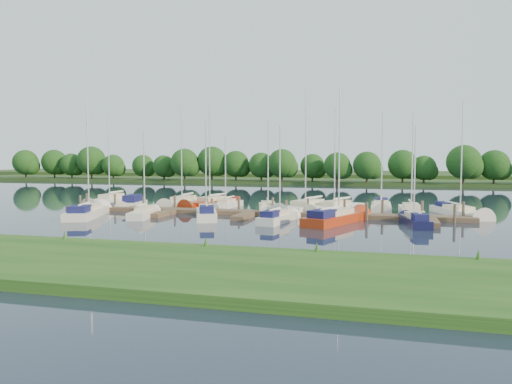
% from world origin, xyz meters
% --- Properties ---
extents(ground, '(260.00, 260.00, 0.00)m').
position_xyz_m(ground, '(0.00, 0.00, 0.00)').
color(ground, '#1B2337').
rests_on(ground, ground).
extents(near_bank, '(90.00, 10.00, 0.50)m').
position_xyz_m(near_bank, '(0.00, -16.00, 0.25)').
color(near_bank, '#1B4814').
rests_on(near_bank, ground).
extents(dock, '(40.00, 6.00, 0.40)m').
position_xyz_m(dock, '(0.00, 7.31, 0.20)').
color(dock, brown).
rests_on(dock, ground).
extents(mooring_pilings, '(38.24, 2.84, 2.00)m').
position_xyz_m(mooring_pilings, '(0.00, 8.43, 0.60)').
color(mooring_pilings, '#473D33').
rests_on(mooring_pilings, ground).
extents(far_shore, '(180.00, 30.00, 0.60)m').
position_xyz_m(far_shore, '(0.00, 75.00, 0.30)').
color(far_shore, '#263F18').
rests_on(far_shore, ground).
extents(distant_hill, '(220.00, 40.00, 1.40)m').
position_xyz_m(distant_hill, '(0.00, 100.00, 0.70)').
color(distant_hill, '#314C21').
rests_on(distant_hill, ground).
extents(treeline, '(146.03, 9.51, 8.14)m').
position_xyz_m(treeline, '(1.89, 61.79, 4.07)').
color(treeline, '#38281C').
rests_on(treeline, ground).
extents(sailboat_n_0, '(2.12, 8.42, 10.90)m').
position_xyz_m(sailboat_n_0, '(-18.79, 13.80, 0.28)').
color(sailboat_n_0, silver).
rests_on(sailboat_n_0, ground).
extents(motorboat, '(2.42, 5.90, 1.74)m').
position_xyz_m(motorboat, '(-14.57, 11.11, 0.36)').
color(motorboat, silver).
rests_on(motorboat, ground).
extents(sailboat_n_2, '(2.33, 9.42, 11.94)m').
position_xyz_m(sailboat_n_2, '(-9.85, 14.10, 0.27)').
color(sailboat_n_2, silver).
rests_on(sailboat_n_2, ground).
extents(sailboat_n_3, '(4.14, 9.04, 11.46)m').
position_xyz_m(sailboat_n_3, '(-6.38, 13.96, 0.28)').
color(sailboat_n_3, '#A62D0F').
rests_on(sailboat_n_3, ground).
extents(sailboat_n_4, '(2.05, 6.39, 8.19)m').
position_xyz_m(sailboat_n_4, '(-4.54, 13.92, 0.31)').
color(sailboat_n_4, silver).
rests_on(sailboat_n_4, ground).
extents(sailboat_n_5, '(3.36, 7.41, 9.47)m').
position_xyz_m(sailboat_n_5, '(0.90, 10.68, 0.27)').
color(sailboat_n_5, silver).
rests_on(sailboat_n_5, ground).
extents(sailboat_n_6, '(5.08, 10.12, 12.86)m').
position_xyz_m(sailboat_n_6, '(4.70, 11.44, 0.28)').
color(sailboat_n_6, silver).
rests_on(sailboat_n_6, ground).
extents(sailboat_n_7, '(5.07, 8.16, 10.84)m').
position_xyz_m(sailboat_n_7, '(7.53, 12.04, 0.28)').
color(sailboat_n_7, silver).
rests_on(sailboat_n_7, ground).
extents(sailboat_n_8, '(2.16, 8.30, 10.49)m').
position_xyz_m(sailboat_n_8, '(11.84, 15.17, 0.31)').
color(sailboat_n_8, silver).
rests_on(sailboat_n_8, ground).
extents(sailboat_n_9, '(2.19, 7.93, 10.18)m').
position_xyz_m(sailboat_n_9, '(14.67, 11.33, 0.28)').
color(sailboat_n_9, silver).
rests_on(sailboat_n_9, ground).
extents(sailboat_n_10, '(4.51, 8.84, 11.12)m').
position_xyz_m(sailboat_n_10, '(19.00, 12.71, 0.30)').
color(sailboat_n_10, silver).
rests_on(sailboat_n_10, ground).
extents(sailboat_s_0, '(4.46, 9.11, 11.55)m').
position_xyz_m(sailboat_s_0, '(-14.31, 2.52, 0.33)').
color(sailboat_s_0, silver).
rests_on(sailboat_s_0, ground).
extents(sailboat_s_1, '(2.51, 6.32, 8.21)m').
position_xyz_m(sailboat_s_1, '(-9.02, 3.41, 0.28)').
color(sailboat_s_1, silver).
rests_on(sailboat_s_1, ground).
extents(sailboat_s_2, '(3.89, 7.11, 9.45)m').
position_xyz_m(sailboat_s_2, '(-3.17, 4.05, 0.34)').
color(sailboat_s_2, silver).
rests_on(sailboat_s_2, ground).
extents(sailboat_s_3, '(2.41, 6.70, 8.61)m').
position_xyz_m(sailboat_s_3, '(3.63, 3.28, 0.32)').
color(sailboat_s_3, silver).
rests_on(sailboat_s_3, ground).
extents(sailboat_s_4, '(4.73, 8.98, 11.53)m').
position_xyz_m(sailboat_s_4, '(8.42, 4.09, 0.33)').
color(sailboat_s_4, '#A62D0F').
rests_on(sailboat_s_4, ground).
extents(sailboat_s_5, '(2.44, 6.47, 8.35)m').
position_xyz_m(sailboat_s_5, '(14.71, 4.25, 0.32)').
color(sailboat_s_5, '#0F1134').
rests_on(sailboat_s_5, ground).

